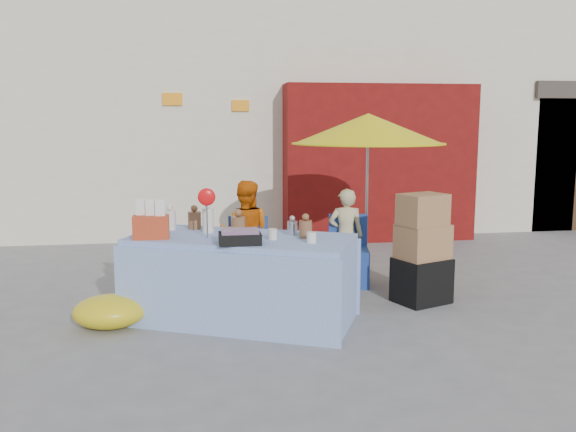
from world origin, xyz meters
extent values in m
plane|color=slate|center=(0.00, 0.00, 0.00)|extent=(80.00, 80.00, 0.00)
cube|color=silver|center=(0.00, 7.00, 2.25)|extent=(12.00, 5.00, 4.50)
cube|color=maroon|center=(2.20, 4.20, 1.30)|extent=(3.20, 0.60, 2.60)
cube|color=#4C331E|center=(6.50, 6.00, 1.20)|extent=(2.60, 3.00, 2.40)
cube|color=#3F3833|center=(6.50, 6.00, 2.55)|extent=(2.80, 3.20, 0.30)
cube|color=orange|center=(-1.20, 4.48, 2.35)|extent=(0.32, 0.04, 0.20)
cube|color=orange|center=(-0.10, 4.48, 2.25)|extent=(0.28, 0.04, 0.18)
cube|color=#99B9F6|center=(-0.40, 0.24, 0.43)|extent=(2.38, 1.78, 0.86)
cube|color=#99B9F6|center=(-0.61, -0.22, 0.40)|extent=(2.05, 0.94, 0.80)
cube|color=#99B9F6|center=(-0.20, 0.70, 0.40)|extent=(2.05, 0.94, 0.80)
cylinder|color=silver|center=(-1.12, 0.75, 0.96)|extent=(0.17, 0.17, 0.21)
cylinder|color=brown|center=(-0.86, 0.76, 0.95)|extent=(0.18, 0.18, 0.18)
cylinder|color=silver|center=(-0.72, 0.51, 0.99)|extent=(0.15, 0.15, 0.25)
cylinder|color=brown|center=(-0.41, 0.50, 0.94)|extent=(0.20, 0.20, 0.16)
cylinder|color=#B2B2B7|center=(0.12, 0.29, 0.93)|extent=(0.14, 0.14, 0.14)
cylinder|color=brown|center=(0.22, 0.09, 0.95)|extent=(0.17, 0.17, 0.17)
cylinder|color=silver|center=(-0.11, 0.05, 0.91)|extent=(0.12, 0.12, 0.10)
cylinder|color=silver|center=(0.23, -0.17, 0.91)|extent=(0.12, 0.12, 0.10)
sphere|color=brown|center=(-1.31, 0.52, 0.95)|extent=(0.17, 0.17, 0.17)
ellipsoid|color=red|center=(-0.73, 0.20, 1.27)|extent=(0.18, 0.12, 0.17)
cube|color=#B3371A|center=(-1.28, 0.26, 0.97)|extent=(0.38, 0.29, 0.23)
cube|color=black|center=(-0.44, -0.12, 0.91)|extent=(0.47, 0.41, 0.10)
cube|color=#21409A|center=(-0.26, 1.40, 0.23)|extent=(0.56, 0.54, 0.45)
cube|color=#21409A|center=(-0.22, 1.61, 0.65)|extent=(0.48, 0.13, 0.40)
cube|color=#21409A|center=(0.99, 1.40, 0.23)|extent=(0.56, 0.54, 0.45)
cube|color=#21409A|center=(1.03, 1.61, 0.65)|extent=(0.48, 0.13, 0.40)
imported|color=orange|center=(-0.26, 1.55, 0.65)|extent=(0.71, 0.60, 1.29)
imported|color=#CABF8F|center=(0.99, 1.55, 0.59)|extent=(0.47, 0.36, 1.18)
cylinder|color=gray|center=(1.29, 1.70, 1.00)|extent=(0.04, 0.04, 2.00)
cone|color=yellow|center=(1.29, 1.70, 1.90)|extent=(1.90, 1.90, 0.38)
cylinder|color=yellow|center=(1.29, 1.70, 1.72)|extent=(1.90, 1.90, 0.02)
cube|color=black|center=(1.61, 0.57, 0.25)|extent=(0.68, 0.62, 0.50)
cube|color=#A06C48|center=(1.61, 0.57, 0.69)|extent=(0.63, 0.56, 0.38)
cube|color=#A06C48|center=(1.59, 0.55, 1.05)|extent=(0.58, 0.51, 0.34)
ellipsoid|color=gold|center=(-1.69, 0.21, 0.16)|extent=(0.88, 0.81, 0.32)
camera|label=1|loc=(-0.80, -5.69, 1.98)|focal=38.00mm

